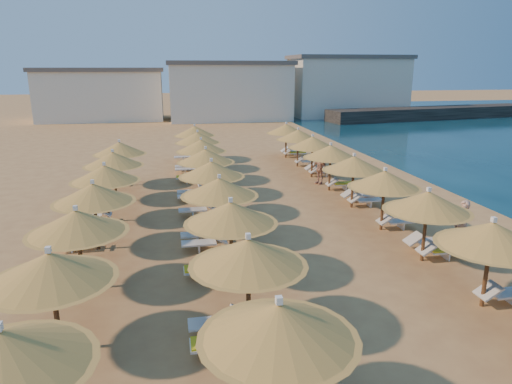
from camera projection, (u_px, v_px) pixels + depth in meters
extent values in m
plane|color=tan|center=(311.00, 253.00, 16.59)|extent=(220.00, 220.00, 0.00)
cube|color=black|center=(433.00, 113.00, 59.85)|extent=(30.26, 8.67, 1.50)
cube|color=silver|center=(102.00, 96.00, 58.04)|extent=(15.00, 8.00, 6.00)
cube|color=#59514C|center=(100.00, 70.00, 57.18)|extent=(15.60, 8.48, 0.50)
cube|color=silver|center=(229.00, 93.00, 58.23)|extent=(15.00, 8.00, 6.80)
cube|color=#59514C|center=(229.00, 63.00, 57.26)|extent=(15.60, 8.48, 0.50)
cube|color=silver|center=(347.00, 88.00, 62.54)|extent=(15.00, 8.00, 7.60)
cube|color=#59514C|center=(348.00, 57.00, 61.47)|extent=(15.60, 8.48, 0.50)
cylinder|color=brown|center=(486.00, 272.00, 12.66)|extent=(0.12, 0.12, 2.08)
cone|color=#AA7B31|center=(492.00, 234.00, 12.36)|extent=(2.76, 2.76, 0.69)
cone|color=#AA7B31|center=(490.00, 244.00, 12.43)|extent=(2.98, 2.98, 0.12)
cube|color=white|center=(494.00, 220.00, 12.25)|extent=(0.12, 0.12, 0.14)
cylinder|color=brown|center=(424.00, 233.00, 15.70)|extent=(0.12, 0.12, 2.08)
cone|color=#AA7B31|center=(428.00, 201.00, 15.40)|extent=(2.76, 2.76, 0.69)
cone|color=#AA7B31|center=(427.00, 209.00, 15.47)|extent=(2.98, 2.98, 0.12)
cube|color=white|center=(429.00, 189.00, 15.29)|extent=(0.12, 0.12, 0.14)
cylinder|color=brown|center=(383.00, 206.00, 18.73)|extent=(0.12, 0.12, 2.08)
cone|color=#AA7B31|center=(385.00, 179.00, 18.43)|extent=(2.76, 2.76, 0.69)
cone|color=#AA7B31|center=(384.00, 186.00, 18.51)|extent=(2.98, 2.98, 0.12)
cube|color=white|center=(385.00, 169.00, 18.32)|extent=(0.12, 0.12, 0.14)
cylinder|color=brown|center=(352.00, 186.00, 21.77)|extent=(0.12, 0.12, 2.08)
cone|color=#AA7B31|center=(354.00, 163.00, 21.47)|extent=(2.76, 2.76, 0.69)
cone|color=#AA7B31|center=(353.00, 169.00, 21.55)|extent=(2.98, 2.98, 0.12)
cube|color=white|center=(354.00, 155.00, 21.36)|extent=(0.12, 0.12, 0.14)
cylinder|color=brown|center=(330.00, 172.00, 24.81)|extent=(0.12, 0.12, 2.08)
cone|color=#AA7B31|center=(331.00, 151.00, 24.51)|extent=(2.76, 2.76, 0.69)
cone|color=#AA7B31|center=(330.00, 157.00, 24.58)|extent=(2.98, 2.98, 0.12)
cube|color=white|center=(331.00, 144.00, 24.40)|extent=(0.12, 0.12, 0.14)
cylinder|color=brown|center=(312.00, 160.00, 27.84)|extent=(0.12, 0.12, 2.08)
cone|color=#AA7B31|center=(313.00, 142.00, 27.55)|extent=(2.76, 2.76, 0.69)
cone|color=#AA7B31|center=(312.00, 147.00, 27.62)|extent=(2.98, 2.98, 0.12)
cube|color=white|center=(313.00, 135.00, 27.44)|extent=(0.12, 0.12, 0.14)
cylinder|color=brown|center=(298.00, 151.00, 30.88)|extent=(0.12, 0.12, 2.08)
cone|color=#AA7B31|center=(298.00, 135.00, 30.58)|extent=(2.76, 2.76, 0.69)
cone|color=#AA7B31|center=(298.00, 139.00, 30.66)|extent=(2.98, 2.98, 0.12)
cube|color=white|center=(298.00, 129.00, 30.47)|extent=(0.12, 0.12, 0.14)
cylinder|color=brown|center=(286.00, 144.00, 33.92)|extent=(0.12, 0.12, 2.08)
cone|color=#AA7B31|center=(286.00, 129.00, 33.62)|extent=(2.76, 2.76, 0.69)
cone|color=#AA7B31|center=(286.00, 132.00, 33.69)|extent=(2.98, 2.98, 0.12)
cube|color=white|center=(286.00, 123.00, 33.51)|extent=(0.12, 0.12, 0.14)
cylinder|color=brown|center=(278.00, 375.00, 8.42)|extent=(0.12, 0.12, 2.08)
cone|color=#AA7B31|center=(279.00, 321.00, 8.12)|extent=(2.76, 2.76, 0.69)
cone|color=#AA7B31|center=(279.00, 335.00, 8.19)|extent=(2.98, 2.98, 0.12)
cube|color=white|center=(279.00, 300.00, 8.01)|extent=(0.12, 0.12, 0.14)
cylinder|color=brown|center=(248.00, 294.00, 11.45)|extent=(0.12, 0.12, 2.08)
cone|color=#AA7B31|center=(248.00, 252.00, 11.15)|extent=(2.76, 2.76, 0.69)
cone|color=#AA7B31|center=(248.00, 263.00, 11.23)|extent=(2.98, 2.98, 0.12)
cube|color=white|center=(248.00, 236.00, 11.05)|extent=(0.12, 0.12, 0.14)
cylinder|color=brown|center=(231.00, 246.00, 14.49)|extent=(0.12, 0.12, 2.08)
cone|color=#AA7B31|center=(231.00, 212.00, 14.19)|extent=(2.76, 2.76, 0.69)
cone|color=#AA7B31|center=(231.00, 221.00, 14.27)|extent=(2.98, 2.98, 0.12)
cube|color=white|center=(231.00, 200.00, 14.08)|extent=(0.12, 0.12, 0.14)
cylinder|color=brown|center=(220.00, 215.00, 17.53)|extent=(0.12, 0.12, 2.08)
cone|color=#AA7B31|center=(219.00, 187.00, 17.23)|extent=(2.76, 2.76, 0.69)
cone|color=#AA7B31|center=(220.00, 194.00, 17.30)|extent=(2.98, 2.98, 0.12)
cube|color=white|center=(219.00, 176.00, 17.12)|extent=(0.12, 0.12, 0.14)
cylinder|color=brown|center=(212.00, 193.00, 20.57)|extent=(0.12, 0.12, 2.08)
cone|color=#AA7B31|center=(212.00, 169.00, 20.27)|extent=(2.76, 2.76, 0.69)
cone|color=#AA7B31|center=(212.00, 175.00, 20.34)|extent=(2.98, 2.98, 0.12)
cube|color=white|center=(211.00, 160.00, 20.16)|extent=(0.12, 0.12, 0.14)
cylinder|color=brown|center=(206.00, 177.00, 23.60)|extent=(0.12, 0.12, 2.08)
cone|color=#AA7B31|center=(206.00, 156.00, 23.30)|extent=(2.76, 2.76, 0.69)
cone|color=#AA7B31|center=(206.00, 161.00, 23.38)|extent=(2.98, 2.98, 0.12)
cube|color=white|center=(205.00, 148.00, 23.19)|extent=(0.12, 0.12, 0.14)
cylinder|color=brown|center=(202.00, 165.00, 26.64)|extent=(0.12, 0.12, 2.08)
cone|color=#AA7B31|center=(201.00, 146.00, 26.34)|extent=(2.76, 2.76, 0.69)
cone|color=#AA7B31|center=(201.00, 150.00, 26.42)|extent=(2.98, 2.98, 0.12)
cube|color=white|center=(201.00, 138.00, 26.23)|extent=(0.12, 0.12, 0.14)
cylinder|color=brown|center=(198.00, 155.00, 29.68)|extent=(0.12, 0.12, 2.08)
cone|color=#AA7B31|center=(198.00, 137.00, 29.38)|extent=(2.76, 2.76, 0.69)
cone|color=#AA7B31|center=(198.00, 142.00, 29.45)|extent=(2.98, 2.98, 0.12)
cube|color=white|center=(197.00, 131.00, 29.27)|extent=(0.12, 0.12, 0.14)
cylinder|color=brown|center=(195.00, 147.00, 32.71)|extent=(0.12, 0.12, 2.08)
cone|color=#AA7B31|center=(195.00, 131.00, 32.42)|extent=(2.76, 2.76, 0.69)
cone|color=#AA7B31|center=(195.00, 135.00, 32.49)|extent=(2.98, 2.98, 0.12)
cube|color=white|center=(195.00, 125.00, 32.31)|extent=(0.12, 0.12, 0.14)
cone|color=#AA7B31|center=(2.00, 350.00, 7.30)|extent=(2.76, 2.76, 0.69)
cone|color=#AA7B31|center=(4.00, 365.00, 7.37)|extent=(2.98, 2.98, 0.12)
cylinder|color=brown|center=(56.00, 311.00, 10.63)|extent=(0.12, 0.12, 2.08)
cone|color=#AA7B31|center=(50.00, 267.00, 10.34)|extent=(2.76, 2.76, 0.69)
cone|color=#AA7B31|center=(52.00, 278.00, 10.41)|extent=(2.98, 2.98, 0.12)
cube|color=white|center=(48.00, 250.00, 10.23)|extent=(0.12, 0.12, 0.14)
cylinder|color=brown|center=(81.00, 257.00, 13.67)|extent=(0.12, 0.12, 2.08)
cone|color=#AA7B31|center=(77.00, 221.00, 13.37)|extent=(2.76, 2.76, 0.69)
cone|color=#AA7B31|center=(78.00, 230.00, 13.45)|extent=(2.98, 2.98, 0.12)
cube|color=white|center=(75.00, 208.00, 13.26)|extent=(0.12, 0.12, 0.14)
cylinder|color=brown|center=(96.00, 223.00, 16.71)|extent=(0.12, 0.12, 2.08)
cone|color=#AA7B31|center=(93.00, 193.00, 16.41)|extent=(2.76, 2.76, 0.69)
cone|color=#AA7B31|center=(94.00, 200.00, 16.49)|extent=(2.98, 2.98, 0.12)
cube|color=white|center=(92.00, 182.00, 16.30)|extent=(0.12, 0.12, 0.14)
cylinder|color=brown|center=(107.00, 199.00, 19.75)|extent=(0.12, 0.12, 2.08)
cone|color=#AA7B31|center=(105.00, 173.00, 19.45)|extent=(2.76, 2.76, 0.69)
cone|color=#AA7B31|center=(105.00, 180.00, 19.52)|extent=(2.98, 2.98, 0.12)
cube|color=white|center=(104.00, 164.00, 19.34)|extent=(0.12, 0.12, 0.14)
cylinder|color=brown|center=(115.00, 181.00, 22.78)|extent=(0.12, 0.12, 2.08)
cone|color=#AA7B31|center=(113.00, 159.00, 22.49)|extent=(2.76, 2.76, 0.69)
cone|color=#AA7B31|center=(114.00, 165.00, 22.56)|extent=(2.98, 2.98, 0.12)
cube|color=white|center=(112.00, 151.00, 22.38)|extent=(0.12, 0.12, 0.14)
cylinder|color=brown|center=(121.00, 168.00, 25.82)|extent=(0.12, 0.12, 2.08)
cone|color=#AA7B31|center=(120.00, 148.00, 25.52)|extent=(2.76, 2.76, 0.69)
cone|color=#AA7B31|center=(120.00, 153.00, 25.60)|extent=(2.98, 2.98, 0.12)
cube|color=white|center=(119.00, 141.00, 25.41)|extent=(0.12, 0.12, 0.14)
cube|color=silver|center=(511.00, 293.00, 13.01)|extent=(1.27, 0.58, 0.06)
cube|color=silver|center=(510.00, 298.00, 13.05)|extent=(0.06, 0.52, 0.32)
cube|color=silver|center=(488.00, 291.00, 12.84)|extent=(0.58, 0.58, 0.40)
cube|color=silver|center=(213.00, 323.00, 11.48)|extent=(1.27, 0.58, 0.06)
cube|color=silver|center=(214.00, 328.00, 11.52)|extent=(0.06, 0.52, 0.32)
cube|color=silver|center=(243.00, 315.00, 11.58)|extent=(0.58, 0.58, 0.40)
cube|color=silver|center=(217.00, 343.00, 10.63)|extent=(1.27, 0.58, 0.06)
cube|color=silver|center=(217.00, 349.00, 10.67)|extent=(0.06, 0.52, 0.32)
cube|color=silver|center=(249.00, 335.00, 10.73)|extent=(0.58, 0.58, 0.40)
cube|color=yellow|center=(217.00, 341.00, 10.61)|extent=(1.22, 0.53, 0.05)
cube|color=silver|center=(446.00, 250.00, 16.05)|extent=(1.27, 0.58, 0.06)
cube|color=silver|center=(445.00, 254.00, 16.09)|extent=(0.06, 0.52, 0.32)
cube|color=silver|center=(427.00, 248.00, 15.87)|extent=(0.58, 0.58, 0.40)
cube|color=yellow|center=(446.00, 249.00, 16.03)|extent=(1.22, 0.53, 0.05)
cube|color=silver|center=(432.00, 241.00, 16.90)|extent=(1.27, 0.58, 0.06)
cube|color=silver|center=(431.00, 245.00, 16.94)|extent=(0.06, 0.52, 0.32)
cube|color=silver|center=(413.00, 239.00, 16.73)|extent=(0.58, 0.58, 0.40)
cube|color=silver|center=(204.00, 269.00, 14.52)|extent=(1.27, 0.58, 0.06)
cube|color=silver|center=(204.00, 274.00, 14.56)|extent=(0.06, 0.52, 0.32)
cube|color=silver|center=(227.00, 263.00, 14.62)|extent=(0.58, 0.58, 0.40)
cube|color=yellow|center=(204.00, 268.00, 14.50)|extent=(1.22, 0.53, 0.05)
cube|color=silver|center=(401.00, 221.00, 19.08)|extent=(1.27, 0.58, 0.06)
cube|color=silver|center=(401.00, 225.00, 19.13)|extent=(0.06, 0.52, 0.32)
cube|color=silver|center=(385.00, 219.00, 18.91)|extent=(0.58, 0.58, 0.40)
cube|color=silver|center=(197.00, 234.00, 17.56)|extent=(1.27, 0.58, 0.06)
cube|color=silver|center=(197.00, 238.00, 17.60)|extent=(0.06, 0.52, 0.32)
cube|color=silver|center=(217.00, 230.00, 17.65)|extent=(0.58, 0.58, 0.40)
cube|color=silver|center=(199.00, 243.00, 16.70)|extent=(1.27, 0.58, 0.06)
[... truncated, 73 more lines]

